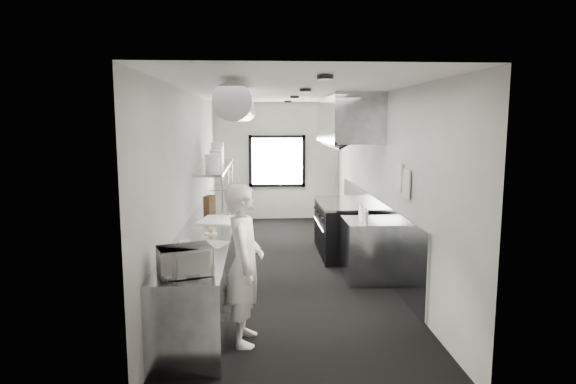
{
  "coord_description": "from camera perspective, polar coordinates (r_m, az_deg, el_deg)",
  "views": [
    {
      "loc": [
        -0.44,
        -7.75,
        2.36
      ],
      "look_at": [
        0.01,
        -0.2,
        1.26
      ],
      "focal_mm": 30.61,
      "sensor_mm": 36.0,
      "label": 1
    }
  ],
  "objects": [
    {
      "name": "microwave",
      "position": [
        4.83,
        -11.9,
        -7.81
      ],
      "size": [
        0.55,
        0.49,
        0.27
      ],
      "primitive_type": "imported",
      "rotation": [
        0.0,
        0.0,
        0.36
      ],
      "color": "silver",
      "rests_on": "prep_counter"
    },
    {
      "name": "squeeze_bottle_c",
      "position": [
        7.29,
        8.6,
        -2.58
      ],
      "size": [
        0.08,
        0.08,
        0.2
      ],
      "primitive_type": "cylinder",
      "rotation": [
        0.0,
        0.0,
        -0.16
      ],
      "color": "white",
      "rests_on": "bottle_station"
    },
    {
      "name": "plate_stack_d",
      "position": [
        9.43,
        -8.2,
        4.56
      ],
      "size": [
        0.29,
        0.29,
        0.39
      ],
      "primitive_type": "cylinder",
      "rotation": [
        0.0,
        0.0,
        -0.19
      ],
      "color": "white",
      "rests_on": "pass_shelf"
    },
    {
      "name": "hvac_duct",
      "position": [
        8.15,
        -5.33,
        9.58
      ],
      "size": [
        0.4,
        6.4,
        0.4
      ],
      "primitive_type": "cylinder",
      "rotation": [
        1.57,
        0.0,
        0.0
      ],
      "color": "#989CA1",
      "rests_on": "ceiling"
    },
    {
      "name": "pass_shelf",
      "position": [
        8.82,
        -8.3,
        2.82
      ],
      "size": [
        0.45,
        3.0,
        0.68
      ],
      "color": "gray",
      "rests_on": "prep_counter"
    },
    {
      "name": "exhaust_hood",
      "position": [
        8.59,
        6.96,
        8.42
      ],
      "size": [
        0.81,
        2.2,
        0.88
      ],
      "color": "gray",
      "rests_on": "ceiling"
    },
    {
      "name": "cutting_board",
      "position": [
        7.32,
        -8.19,
        -3.24
      ],
      "size": [
        0.58,
        0.71,
        0.02
      ],
      "primitive_type": "cube",
      "rotation": [
        0.0,
        0.0,
        -0.18
      ],
      "color": "white",
      "rests_on": "prep_counter"
    },
    {
      "name": "line_cook",
      "position": [
        5.25,
        -5.09,
        -8.37
      ],
      "size": [
        0.42,
        0.63,
        1.72
      ],
      "primitive_type": "imported",
      "rotation": [
        0.0,
        0.0,
        1.56
      ],
      "color": "silver",
      "rests_on": "floor"
    },
    {
      "name": "plate_stack_b",
      "position": [
        8.65,
        -8.36,
        3.91
      ],
      "size": [
        0.29,
        0.29,
        0.29
      ],
      "primitive_type": "cylinder",
      "rotation": [
        0.0,
        0.0,
        -0.34
      ],
      "color": "white",
      "rests_on": "pass_shelf"
    },
    {
      "name": "wall_left",
      "position": [
        7.88,
        -11.13,
        1.12
      ],
      "size": [
        0.02,
        8.0,
        2.8
      ],
      "primitive_type": "cube",
      "color": "beige",
      "rests_on": "floor"
    },
    {
      "name": "prep_counter",
      "position": [
        7.53,
        -8.78,
        -6.52
      ],
      "size": [
        0.7,
        6.0,
        0.9
      ],
      "primitive_type": "cube",
      "color": "gray",
      "rests_on": "floor"
    },
    {
      "name": "squeeze_bottle_e",
      "position": [
        7.62,
        8.44,
        -2.11
      ],
      "size": [
        0.08,
        0.08,
        0.2
      ],
      "primitive_type": "cylinder",
      "rotation": [
        0.0,
        0.0,
        -0.32
      ],
      "color": "white",
      "rests_on": "bottle_station"
    },
    {
      "name": "plate_stack_a",
      "position": [
        7.93,
        -8.8,
        3.41
      ],
      "size": [
        0.27,
        0.27,
        0.26
      ],
      "primitive_type": "cylinder",
      "rotation": [
        0.0,
        0.0,
        0.22
      ],
      "color": "white",
      "rests_on": "pass_shelf"
    },
    {
      "name": "bottle_station",
      "position": [
        7.47,
        9.04,
        -6.64
      ],
      "size": [
        0.65,
        0.8,
        0.9
      ],
      "primitive_type": "cube",
      "color": "gray",
      "rests_on": "floor"
    },
    {
      "name": "wall_right",
      "position": [
        8.04,
        10.56,
        1.28
      ],
      "size": [
        0.02,
        8.0,
        2.8
      ],
      "primitive_type": "cube",
      "color": "beige",
      "rests_on": "floor"
    },
    {
      "name": "wall_cladding",
      "position": [
        8.47,
        9.79,
        -4.19
      ],
      "size": [
        0.03,
        5.5,
        1.1
      ],
      "primitive_type": "cube",
      "color": "gray",
      "rests_on": "wall_right"
    },
    {
      "name": "notice_sheet_a",
      "position": [
        6.86,
        12.76,
        1.71
      ],
      "size": [
        0.02,
        0.28,
        0.38
      ],
      "primitive_type": "cube",
      "color": "beige",
      "rests_on": "wall_right"
    },
    {
      "name": "plate_stack_c",
      "position": [
        9.06,
        -8.23,
        4.2
      ],
      "size": [
        0.27,
        0.27,
        0.32
      ],
      "primitive_type": "cylinder",
      "rotation": [
        0.0,
        0.0,
        0.21
      ],
      "color": "white",
      "rests_on": "pass_shelf"
    },
    {
      "name": "deli_tub_b",
      "position": [
        5.72,
        -11.92,
        -6.13
      ],
      "size": [
        0.16,
        0.16,
        0.11
      ],
      "primitive_type": "cylinder",
      "rotation": [
        0.0,
        0.0,
        -0.02
      ],
      "color": "#B5BCAD",
      "rests_on": "prep_counter"
    },
    {
      "name": "service_window",
      "position": [
        11.76,
        -1.27,
        3.59
      ],
      "size": [
        1.36,
        0.05,
        1.25
      ],
      "color": "silver",
      "rests_on": "wall_back"
    },
    {
      "name": "floor",
      "position": [
        8.11,
        -0.17,
        -8.64
      ],
      "size": [
        3.0,
        8.0,
        0.01
      ],
      "primitive_type": "cube",
      "color": "black",
      "rests_on": "ground"
    },
    {
      "name": "small_plate",
      "position": [
        6.48,
        -8.91,
        -4.77
      ],
      "size": [
        0.23,
        0.23,
        0.01
      ],
      "primitive_type": "cylinder",
      "rotation": [
        0.0,
        0.0,
        0.42
      ],
      "color": "white",
      "rests_on": "prep_counter"
    },
    {
      "name": "range",
      "position": [
        8.78,
        6.36,
        -4.21
      ],
      "size": [
        0.88,
        1.6,
        0.94
      ],
      "color": "black",
      "rests_on": "floor"
    },
    {
      "name": "squeeze_bottle_b",
      "position": [
        7.22,
        9.02,
        -2.76
      ],
      "size": [
        0.07,
        0.07,
        0.18
      ],
      "primitive_type": "cylinder",
      "rotation": [
        0.0,
        0.0,
        0.13
      ],
      "color": "white",
      "rests_on": "bottle_station"
    },
    {
      "name": "wall_back",
      "position": [
        11.8,
        -1.28,
        3.61
      ],
      "size": [
        3.0,
        0.02,
        2.8
      ],
      "primitive_type": "cube",
      "color": "beige",
      "rests_on": "floor"
    },
    {
      "name": "far_work_table",
      "position": [
        11.14,
        -7.03,
        -1.66
      ],
      "size": [
        0.7,
        1.2,
        0.9
      ],
      "primitive_type": "cube",
      "color": "gray",
      "rests_on": "floor"
    },
    {
      "name": "ceiling",
      "position": [
        7.77,
        -0.18,
        11.52
      ],
      "size": [
        3.0,
        8.0,
        0.01
      ],
      "primitive_type": "cube",
      "color": "white",
      "rests_on": "wall_back"
    },
    {
      "name": "squeeze_bottle_d",
      "position": [
        7.44,
        8.53,
        -2.36
      ],
      "size": [
        0.07,
        0.07,
        0.2
      ],
      "primitive_type": "cylinder",
      "rotation": [
        0.0,
        0.0,
        0.06
      ],
      "color": "white",
      "rests_on": "bottle_station"
    },
    {
      "name": "notice_sheet_b",
      "position": [
        6.54,
        13.59,
        0.92
      ],
      "size": [
        0.02,
        0.28,
        0.38
      ],
      "primitive_type": "cube",
      "color": "beige",
      "rests_on": "wall_right"
    },
    {
      "name": "deli_tub_a",
      "position": [
        5.26,
        -12.49,
        -7.52
      ],
      "size": [
        0.14,
        0.14,
        0.09
      ],
      "primitive_type": "cylinder",
      "rotation": [
        0.0,
        0.0,
        0.07
      ],
      "color": "#B5BCAD",
      "rests_on": "prep_counter"
    },
    {
      "name": "squeeze_bottle_a",
      "position": [
        7.02,
        9.03,
        -3.0
      ],
      "size": [
        0.07,
        0.07,
        0.2
      ],
      "primitive_type": "cylinder",
      "rotation": [
        0.0,
        0.0,
        -0.06
      ],
      "color": "white",
      "rests_on": "bottle_station"
    },
    {
      "name": "newspaper",
      "position": [
        5.93,
        -8.65,
        -6.03
      ],
      "size": [
        0.4,
        0.43,
        0.01
      ],
      "primitive_type": "cube",
      "rotation": [
        0.0,
        0.0,
        -0.39
      ],
      "color": "silver",
      "rests_on": "prep_counter"
    },
    {
      "name": "wall_front",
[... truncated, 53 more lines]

